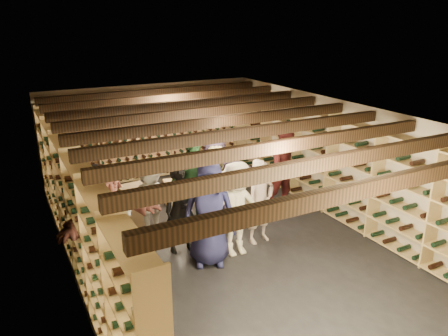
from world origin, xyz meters
name	(u,v)px	position (x,y,z in m)	size (l,w,h in m)	color
ground	(222,237)	(0.00, 0.00, 0.00)	(8.00, 8.00, 0.00)	black
walls	(222,178)	(0.00, 0.00, 1.20)	(5.52, 8.02, 2.40)	#B3A48B
ceiling	(222,114)	(0.00, 0.00, 2.40)	(5.50, 8.00, 0.01)	beige
ceiling_joists	(222,122)	(0.00, 0.00, 2.26)	(5.40, 7.12, 0.18)	black
wine_rack_left	(77,212)	(-2.57, 0.00, 1.08)	(0.32, 7.50, 2.15)	#A3874F
wine_rack_right	(331,164)	(2.57, 0.00, 1.08)	(0.32, 7.50, 2.15)	#A3874F
wine_rack_back	(153,137)	(0.00, 3.83, 1.07)	(4.70, 0.30, 2.15)	#A3874F
crate_stack_left	(133,206)	(-1.34, 1.30, 0.42)	(0.53, 0.38, 0.85)	tan
crate_stack_right	(176,191)	(-0.13, 2.02, 0.26)	(0.56, 0.42, 0.51)	tan
crate_loose	(239,199)	(1.12, 1.30, 0.09)	(0.50, 0.33, 0.17)	tan
person_0	(100,214)	(-2.18, 0.21, 0.88)	(0.86, 0.56, 1.75)	black
person_1	(181,208)	(-0.86, -0.08, 0.82)	(0.60, 0.39, 1.64)	black
person_2	(219,193)	(-0.02, 0.09, 0.90)	(0.87, 0.68, 1.79)	brown
person_3	(237,210)	(-0.05, -0.65, 0.85)	(1.10, 0.63, 1.70)	beige
person_5	(108,223)	(-2.18, -0.34, 0.95)	(1.77, 0.56, 1.90)	brown
person_6	(209,214)	(-0.59, -0.69, 0.91)	(0.89, 0.58, 1.82)	#191A3F
person_7	(260,202)	(0.56, -0.44, 0.80)	(0.58, 0.38, 1.59)	gray
person_8	(287,170)	(1.83, 0.53, 0.90)	(0.88, 0.68, 1.80)	#421313
person_9	(151,201)	(-1.19, 0.52, 0.80)	(1.03, 0.59, 1.60)	beige
person_10	(193,184)	(-0.31, 0.61, 0.93)	(1.09, 0.45, 1.86)	#204722
person_11	(215,171)	(0.51, 1.30, 0.85)	(1.58, 0.50, 1.70)	slate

